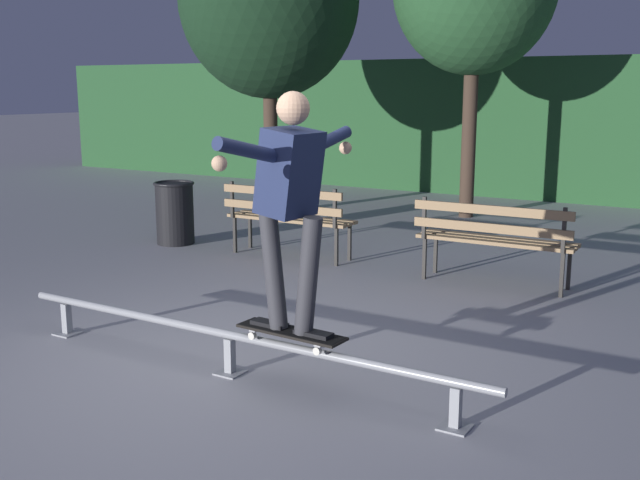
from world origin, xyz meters
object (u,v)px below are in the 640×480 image
park_bench_leftmost (287,213)px  park_bench_left_center (494,234)px  grind_rail (229,340)px  skateboarder (290,192)px  skateboard (291,333)px  trash_can (175,212)px

park_bench_leftmost → park_bench_left_center: (2.49, 0.00, 0.00)m
grind_rail → skateboarder: 1.20m
skateboard → park_bench_leftmost: (-2.19, 3.26, 0.15)m
grind_rail → park_bench_leftmost: park_bench_leftmost is taller
park_bench_leftmost → trash_can: 1.70m
grind_rail → skateboarder: skateboarder is taller
trash_can → skateboarder: bearing=-39.5°
skateboard → skateboarder: skateboarder is taller
skateboard → park_bench_left_center: 3.28m
skateboarder → park_bench_leftmost: skateboarder is taller
skateboard → park_bench_left_center: (0.30, 3.26, 0.15)m
skateboarder → park_bench_left_center: (0.29, 3.26, -0.79)m
skateboard → park_bench_left_center: size_ratio=0.49×
park_bench_leftmost → park_bench_left_center: same height
skateboard → trash_can: bearing=140.5°
skateboard → skateboarder: 0.94m
skateboard → park_bench_leftmost: size_ratio=0.49×
skateboarder → trash_can: size_ratio=1.95×
grind_rail → park_bench_leftmost: 3.68m
grind_rail → park_bench_leftmost: size_ratio=2.45×
park_bench_leftmost → park_bench_left_center: bearing=0.0°
skateboard → trash_can: (-3.89, 3.21, 0.02)m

